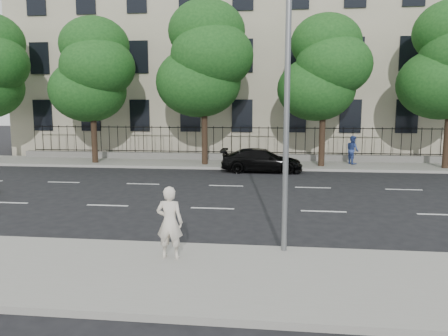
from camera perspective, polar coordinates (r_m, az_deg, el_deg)
The scene contains 13 objects.
ground at distance 13.67m, azimuth -3.01°, elevation -7.74°, with size 120.00×120.00×0.00m, color black.
near_sidewalk at distance 9.94m, azimuth -6.98°, elevation -13.64°, with size 60.00×4.00×0.15m, color gray.
far_sidewalk at distance 27.30m, azimuth 1.90°, elevation 0.52°, with size 60.00×4.00×0.15m, color gray.
lane_markings at distance 18.24m, azimuth -0.52°, elevation -3.62°, with size 49.60×4.62×0.01m, color silver, non-canonical shape.
masonry_building at distance 36.35m, azimuth 3.19°, elevation 16.60°, with size 34.60×12.11×18.50m.
iron_fence at distance 28.91m, azimuth 2.18°, elevation 2.10°, with size 30.00×0.50×2.20m.
street_light at distance 11.27m, azimuth 8.28°, elevation 15.20°, with size 0.25×3.32×8.05m.
tree_b at distance 28.67m, azimuth -16.74°, elevation 12.11°, with size 5.53×5.12×8.97m.
tree_c at distance 26.77m, azimuth -2.47°, elevation 13.96°, with size 5.89×5.50×9.80m.
tree_d at distance 26.54m, azimuth 13.01°, elevation 12.56°, with size 5.34×4.94×8.84m.
black_sedan at distance 24.61m, azimuth 4.93°, elevation 1.01°, with size 1.85×4.56×1.32m, color black.
woman_near at distance 10.46m, azimuth -7.11°, elevation -7.06°, with size 0.63×0.42×1.74m, color beige.
pedestrian_far at distance 27.84m, azimuth 16.45°, elevation 2.29°, with size 0.84×0.66×1.74m, color #2E4388.
Camera 1 is at (2.22, -12.95, 3.78)m, focal length 35.00 mm.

